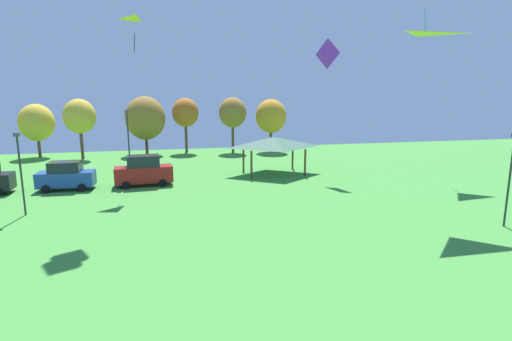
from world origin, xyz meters
The scene contains 16 objects.
kite_flying_1 centered at (12.61, 27.67, 10.18)m, with size 3.50×2.46×0.06m.
kite_flying_2 centered at (20.63, 39.40, 16.52)m, with size 2.87×2.21×3.76m.
kite_flying_3 centered at (11.15, 38.93, 11.31)m, with size 1.41×2.42×2.78m.
kite_flying_6 centered at (-5.50, 37.93, 13.22)m, with size 1.86×1.75×2.57m.
parked_car_second_from_left centered at (-11.69, 37.82, 1.16)m, with size 4.40×2.14×2.34m.
parked_car_third_from_left centered at (-5.60, 38.00, 1.27)m, with size 4.89×2.25×2.60m.
park_pavilion centered at (6.53, 40.56, 3.08)m, with size 6.74×4.92×3.60m.
light_post_0 centered at (-12.75, 31.05, 3.07)m, with size 0.36×0.20×5.36m.
light_post_1 centered at (15.73, 22.23, 3.17)m, with size 0.36×0.20×5.55m.
light_post_2 centered at (-6.79, 39.32, 3.58)m, with size 0.36×0.20×6.35m.
treeline_tree_1 centered at (-18.79, 56.63, 4.22)m, with size 4.07×4.07×6.48m.
treeline_tree_2 centered at (-13.37, 53.88, 5.05)m, with size 3.67×3.67×7.10m.
treeline_tree_3 centered at (-6.03, 56.01, 4.61)m, with size 4.97×4.97×7.35m.
treeline_tree_4 centered at (-0.98, 56.51, 5.21)m, with size 3.40×3.40×7.11m.
treeline_tree_5 centered at (5.06, 55.41, 5.20)m, with size 3.58×3.58×7.21m.
treeline_tree_6 centered at (10.15, 55.01, 4.70)m, with size 4.07×4.07×6.95m.
Camera 1 is at (-3.72, 3.45, 7.83)m, focal length 28.00 mm.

